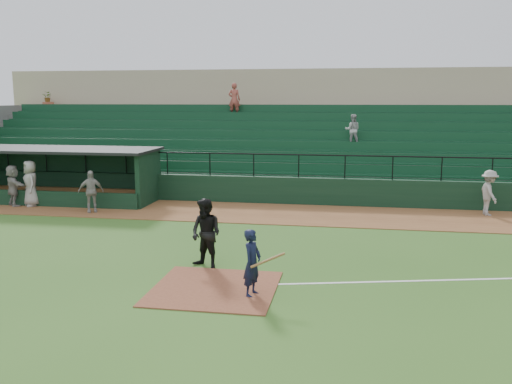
# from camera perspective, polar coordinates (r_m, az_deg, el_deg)

# --- Properties ---
(ground) EXTENTS (90.00, 90.00, 0.00)m
(ground) POSITION_cam_1_polar(r_m,az_deg,el_deg) (14.52, -3.39, -8.77)
(ground) COLOR #30591C
(ground) RESTS_ON ground
(warning_track) EXTENTS (40.00, 4.00, 0.03)m
(warning_track) POSITION_cam_1_polar(r_m,az_deg,el_deg) (22.11, 1.32, -2.24)
(warning_track) COLOR brown
(warning_track) RESTS_ON ground
(home_plate_dirt) EXTENTS (3.00, 3.00, 0.03)m
(home_plate_dirt) POSITION_cam_1_polar(r_m,az_deg,el_deg) (13.59, -4.37, -10.02)
(home_plate_dirt) COLOR brown
(home_plate_dirt) RESTS_ON ground
(stadium_structure) EXTENTS (38.00, 13.08, 6.40)m
(stadium_structure) POSITION_cam_1_polar(r_m,az_deg,el_deg) (30.11, 3.72, 5.33)
(stadium_structure) COLOR black
(stadium_structure) RESTS_ON ground
(dugout) EXTENTS (8.90, 3.20, 2.42)m
(dugout) POSITION_cam_1_polar(r_m,az_deg,el_deg) (26.55, -19.45, 2.10)
(dugout) COLOR black
(dugout) RESTS_ON ground
(batter_at_plate) EXTENTS (1.06, 0.70, 1.61)m
(batter_at_plate) POSITION_cam_1_polar(r_m,az_deg,el_deg) (12.86, -0.39, -7.44)
(batter_at_plate) COLOR black
(batter_at_plate) RESTS_ON ground
(umpire) EXTENTS (1.16, 1.06, 1.92)m
(umpire) POSITION_cam_1_polar(r_m,az_deg,el_deg) (15.01, -5.25, -4.35)
(umpire) COLOR black
(umpire) RESTS_ON ground
(runner) EXTENTS (0.83, 1.25, 1.81)m
(runner) POSITION_cam_1_polar(r_m,az_deg,el_deg) (23.44, 23.22, -0.07)
(runner) COLOR gray
(runner) RESTS_ON warning_track
(dugout_player_a) EXTENTS (1.08, 0.86, 1.71)m
(dugout_player_a) POSITION_cam_1_polar(r_m,az_deg,el_deg) (23.13, -16.92, 0.07)
(dugout_player_a) COLOR #9E9A94
(dugout_player_a) RESTS_ON warning_track
(dugout_player_b) EXTENTS (1.11, 1.13, 1.97)m
(dugout_player_b) POSITION_cam_1_polar(r_m,az_deg,el_deg) (25.34, -22.52, 0.84)
(dugout_player_b) COLOR #9E9A94
(dugout_player_b) RESTS_ON warning_track
(dugout_player_c) EXTENTS (1.61, 1.45, 1.78)m
(dugout_player_c) POSITION_cam_1_polar(r_m,az_deg,el_deg) (25.68, -24.10, 0.63)
(dugout_player_c) COLOR gray
(dugout_player_c) RESTS_ON warning_track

